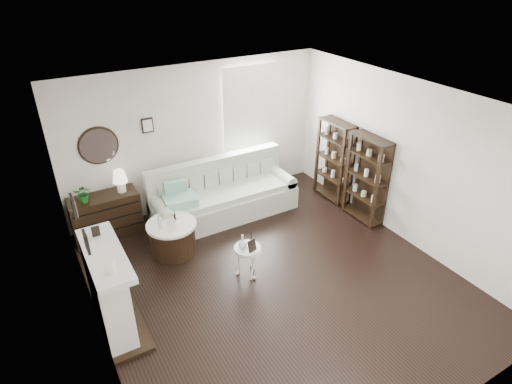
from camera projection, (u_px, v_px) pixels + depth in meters
room at (233, 118)px, 8.08m from camera, size 5.50×5.50×5.50m
fireplace at (109, 292)px, 5.45m from camera, size 0.50×1.40×1.84m
shelf_unit_far at (334, 161)px, 8.30m from camera, size 0.30×0.80×1.60m
shelf_unit_near at (367, 179)px, 7.62m from camera, size 0.30×0.80×1.60m
sofa at (223, 197)px, 7.97m from camera, size 2.68×0.93×1.04m
quilt at (180, 200)px, 7.36m from camera, size 0.60×0.51×0.14m
suitcase at (269, 186)px, 8.69m from camera, size 0.60×0.35×0.38m
dresser at (106, 215)px, 7.36m from camera, size 1.14×0.49×0.76m
table_lamp at (120, 181)px, 7.22m from camera, size 0.31×0.31×0.40m
potted_plant at (83, 193)px, 6.94m from camera, size 0.34×0.31×0.31m
drum_table at (173, 238)px, 6.94m from camera, size 0.80×0.80×0.55m
pedestal_table at (247, 250)px, 6.37m from camera, size 0.41×0.41×0.50m
eiffel_drum at (175, 215)px, 6.85m from camera, size 0.13×0.13×0.19m
bottle_drum at (160, 222)px, 6.59m from camera, size 0.07×0.07×0.28m
card_frame_drum at (172, 226)px, 6.59m from camera, size 0.14×0.05×0.18m
eiffel_ped at (251, 239)px, 6.36m from camera, size 0.15×0.15×0.20m
flask_ped at (242, 242)px, 6.28m from camera, size 0.13×0.13×0.24m
card_frame_ped at (252, 246)px, 6.23m from camera, size 0.15×0.09×0.19m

